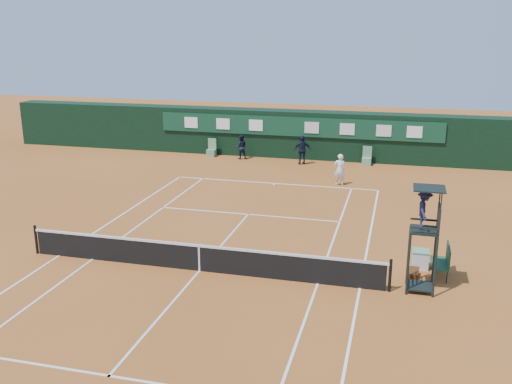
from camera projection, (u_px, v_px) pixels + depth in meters
ground at (200, 271)px, 19.71m from camera, size 90.00×90.00×0.00m
court_lines at (200, 271)px, 19.70m from camera, size 11.05×23.85×0.01m
tennis_net at (199, 257)px, 19.56m from camera, size 12.90×0.10×1.10m
back_wall at (298, 134)px, 36.72m from camera, size 40.00×1.65×3.00m
linesman_chair_left at (211, 151)px, 37.20m from camera, size 0.55×0.50×1.15m
linesman_chair_right at (367, 160)px, 34.80m from camera, size 0.55×0.50×1.15m
umpire_chair at (425, 218)px, 17.57m from camera, size 0.96×0.95×3.42m
player_bench at (443, 260)px, 19.12m from camera, size 0.55×1.20×1.10m
tennis_bag at (413, 274)px, 19.14m from camera, size 0.38×0.75×0.27m
cooler at (420, 259)px, 19.88m from camera, size 0.57×0.57×0.65m
tennis_ball at (312, 203)px, 27.21m from camera, size 0.07×0.07×0.07m
player at (340, 170)px, 30.24m from camera, size 0.69×0.52×1.70m
ball_kid_left at (241, 147)px, 36.33m from camera, size 0.90×0.79×1.57m
ball_kid_right at (302, 150)px, 34.85m from camera, size 1.13×0.78×1.78m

